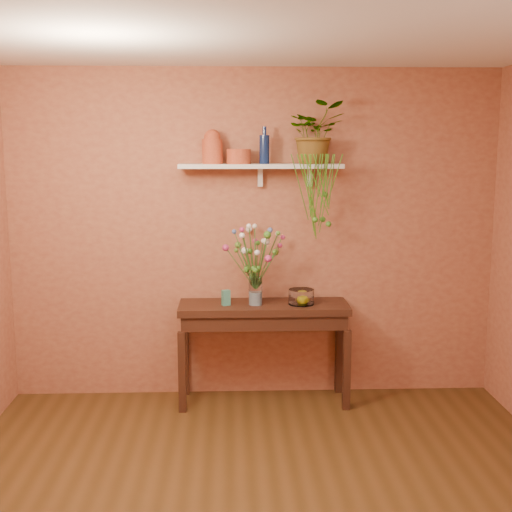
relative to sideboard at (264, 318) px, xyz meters
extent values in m
plane|color=silver|center=(-0.07, -1.76, 1.99)|extent=(4.00, 4.00, 0.00)
cube|color=#B4704F|center=(-0.07, 0.24, 0.64)|extent=(4.00, 0.04, 2.70)
cube|color=#B4704F|center=(-0.07, -3.76, 0.64)|extent=(4.00, 0.04, 2.70)
cube|color=#3B1E14|center=(0.00, 0.00, 0.09)|extent=(1.36, 0.44, 0.06)
cube|color=#3B1E14|center=(0.00, 0.00, 0.00)|extent=(1.30, 0.40, 0.12)
cube|color=#3B1E14|center=(-0.65, -0.19, -0.38)|extent=(0.06, 0.06, 0.65)
cube|color=#3B1E14|center=(0.65, -0.19, -0.38)|extent=(0.06, 0.06, 0.65)
cube|color=#3B1E14|center=(-0.65, 0.19, -0.38)|extent=(0.06, 0.06, 0.65)
cube|color=#3B1E14|center=(0.65, 0.19, -0.38)|extent=(0.06, 0.06, 0.65)
cube|color=white|center=(-0.02, 0.11, 1.21)|extent=(1.30, 0.24, 0.04)
cube|color=white|center=(-0.02, 0.20, 1.12)|extent=(0.04, 0.05, 0.15)
cube|color=white|center=(0.38, 0.20, 1.12)|extent=(0.04, 0.05, 0.15)
cylinder|color=#BD5132|center=(-0.40, 0.12, 1.33)|extent=(0.16, 0.16, 0.19)
sphere|color=#BD5132|center=(-0.40, 0.12, 1.44)|extent=(0.13, 0.13, 0.13)
cylinder|color=#BD5132|center=(-0.19, 0.10, 1.29)|extent=(0.24, 0.24, 0.12)
cylinder|color=#0F1E48|center=(0.01, 0.08, 1.34)|extent=(0.10, 0.10, 0.22)
cylinder|color=#0F1E48|center=(0.01, 0.08, 1.49)|extent=(0.04, 0.04, 0.07)
imported|color=#3C7721|center=(0.41, 0.10, 1.48)|extent=(0.49, 0.44, 0.49)
cylinder|color=#3C7721|center=(0.40, -0.03, 1.08)|extent=(0.06, 0.12, 0.47)
cylinder|color=#42931E|center=(0.36, -0.04, 0.99)|extent=(0.10, 0.12, 0.65)
cylinder|color=#42931E|center=(0.34, -0.03, 1.01)|extent=(0.11, 0.05, 0.61)
cylinder|color=#3C7721|center=(0.46, -0.01, 1.14)|extent=(0.06, 0.04, 0.34)
cylinder|color=#42931E|center=(0.43, -0.03, 1.09)|extent=(0.05, 0.12, 0.46)
cylinder|color=#42931E|center=(0.48, -0.06, 1.10)|extent=(0.05, 0.20, 0.42)
cylinder|color=#3C7721|center=(0.47, -0.11, 1.00)|extent=(0.08, 0.21, 0.62)
cylinder|color=#42931E|center=(0.41, -0.07, 1.07)|extent=(0.21, 0.08, 0.48)
cylinder|color=#42931E|center=(0.47, -0.03, 1.10)|extent=(0.03, 0.17, 0.43)
cylinder|color=#3C7721|center=(0.38, -0.02, 1.09)|extent=(0.06, 0.05, 0.44)
cylinder|color=#42931E|center=(0.37, -0.15, 0.98)|extent=(0.11, 0.37, 0.68)
cylinder|color=#42931E|center=(0.32, -0.12, 1.06)|extent=(0.18, 0.24, 0.50)
cylinder|color=#3C7721|center=(0.52, -0.07, 1.10)|extent=(0.04, 0.09, 0.43)
cylinder|color=#42931E|center=(0.35, -0.11, 1.07)|extent=(0.04, 0.26, 0.50)
cylinder|color=#42931E|center=(0.55, -0.06, 1.13)|extent=(0.11, 0.10, 0.37)
cylinder|color=#3C7721|center=(0.46, -0.07, 1.03)|extent=(0.05, 0.22, 0.57)
cylinder|color=#42931E|center=(0.44, -0.06, 1.11)|extent=(0.14, 0.09, 0.40)
cylinder|color=#42931E|center=(0.35, -0.05, 1.06)|extent=(0.16, 0.24, 0.51)
cylinder|color=#3C7721|center=(0.28, -0.06, 1.05)|extent=(0.17, 0.21, 0.52)
sphere|color=#3C7721|center=(0.51, -0.05, 0.77)|extent=(0.05, 0.05, 0.05)
sphere|color=#3C7721|center=(0.46, -0.01, 0.80)|extent=(0.05, 0.05, 0.05)
sphere|color=#3C7721|center=(0.40, -0.07, 0.80)|extent=(0.05, 0.05, 0.05)
sphere|color=#3C7721|center=(0.48, -0.02, 1.00)|extent=(0.05, 0.05, 0.05)
cylinder|color=white|center=(-0.07, -0.03, 0.23)|extent=(0.11, 0.11, 0.22)
cylinder|color=silver|center=(-0.07, -0.03, 0.17)|extent=(0.10, 0.10, 0.11)
cylinder|color=#386B28|center=(-0.06, -0.11, 0.41)|extent=(0.01, 0.17, 0.32)
sphere|color=white|center=(-0.06, -0.19, 0.57)|extent=(0.04, 0.04, 0.04)
cylinder|color=#386B28|center=(-0.03, -0.11, 0.48)|extent=(0.09, 0.18, 0.46)
sphere|color=#3C7721|center=(0.02, -0.20, 0.71)|extent=(0.06, 0.06, 0.06)
cylinder|color=#386B28|center=(-0.02, -0.12, 0.39)|extent=(0.09, 0.19, 0.28)
sphere|color=#B33067|center=(0.02, -0.21, 0.52)|extent=(0.06, 0.06, 0.06)
cylinder|color=#386B28|center=(-0.03, -0.09, 0.45)|extent=(0.08, 0.12, 0.40)
sphere|color=white|center=(0.01, -0.15, 0.65)|extent=(0.06, 0.06, 0.06)
cylinder|color=#386B28|center=(0.02, -0.06, 0.48)|extent=(0.18, 0.07, 0.45)
sphere|color=white|center=(0.11, -0.09, 0.70)|extent=(0.04, 0.04, 0.04)
cylinder|color=#386B28|center=(0.02, -0.07, 0.48)|extent=(0.18, 0.09, 0.46)
sphere|color=olive|center=(0.10, -0.11, 0.71)|extent=(0.03, 0.03, 0.03)
cylinder|color=#386B28|center=(0.03, -0.05, 0.43)|extent=(0.20, 0.05, 0.36)
sphere|color=#B33067|center=(0.12, -0.07, 0.60)|extent=(0.04, 0.04, 0.04)
cylinder|color=#386B28|center=(0.01, -0.01, 0.39)|extent=(0.17, 0.05, 0.29)
sphere|color=olive|center=(0.09, 0.01, 0.54)|extent=(0.05, 0.05, 0.05)
cylinder|color=#386B28|center=(-0.01, -0.02, 0.48)|extent=(0.12, 0.03, 0.47)
sphere|color=#4F69AE|center=(0.05, 0.00, 0.72)|extent=(0.04, 0.04, 0.04)
cylinder|color=#386B28|center=(0.05, 0.04, 0.45)|extent=(0.23, 0.16, 0.40)
sphere|color=#B33067|center=(0.16, 0.12, 0.64)|extent=(0.04, 0.04, 0.04)
cylinder|color=#386B28|center=(-0.03, 0.02, 0.44)|extent=(0.07, 0.10, 0.37)
sphere|color=white|center=(0.00, 0.06, 0.62)|extent=(0.04, 0.04, 0.04)
cylinder|color=#386B28|center=(-0.06, 0.01, 0.43)|extent=(0.03, 0.08, 0.36)
sphere|color=#3C7721|center=(-0.05, 0.05, 0.61)|extent=(0.04, 0.04, 0.04)
cylinder|color=#386B28|center=(-0.06, 0.06, 0.43)|extent=(0.01, 0.18, 0.36)
sphere|color=#B33067|center=(-0.06, 0.14, 0.61)|extent=(0.04, 0.04, 0.04)
cylinder|color=#386B28|center=(-0.07, 0.06, 0.49)|extent=(0.01, 0.18, 0.48)
sphere|color=white|center=(-0.07, 0.15, 0.73)|extent=(0.04, 0.04, 0.04)
cylinder|color=#386B28|center=(-0.09, 0.08, 0.48)|extent=(0.05, 0.22, 0.45)
sphere|color=white|center=(-0.11, 0.18, 0.70)|extent=(0.05, 0.05, 0.05)
cylinder|color=#386B28|center=(-0.14, 0.03, 0.42)|extent=(0.14, 0.14, 0.34)
sphere|color=olive|center=(-0.20, 0.10, 0.58)|extent=(0.05, 0.05, 0.05)
cylinder|color=#386B28|center=(-0.11, 0.01, 0.40)|extent=(0.09, 0.08, 0.30)
sphere|color=#B33067|center=(-0.15, 0.04, 0.55)|extent=(0.05, 0.05, 0.05)
cylinder|color=#386B28|center=(-0.14, 0.02, 0.40)|extent=(0.16, 0.10, 0.30)
sphere|color=olive|center=(-0.22, 0.06, 0.55)|extent=(0.04, 0.04, 0.04)
cylinder|color=#386B28|center=(-0.15, -0.02, 0.48)|extent=(0.17, 0.04, 0.46)
sphere|color=#4F69AE|center=(-0.23, 0.00, 0.71)|extent=(0.04, 0.04, 0.04)
cylinder|color=#386B28|center=(-0.18, -0.05, 0.42)|extent=(0.24, 0.06, 0.34)
sphere|color=#B33067|center=(-0.30, -0.08, 0.59)|extent=(0.05, 0.05, 0.05)
cylinder|color=#386B28|center=(-0.11, -0.05, 0.41)|extent=(0.09, 0.04, 0.31)
sphere|color=white|center=(-0.15, -0.06, 0.56)|extent=(0.06, 0.06, 0.06)
cylinder|color=#386B28|center=(-0.09, -0.05, 0.41)|extent=(0.05, 0.05, 0.31)
sphere|color=#3C7721|center=(-0.11, -0.07, 0.56)|extent=(0.04, 0.04, 0.04)
cylinder|color=#386B28|center=(-0.12, -0.10, 0.50)|extent=(0.11, 0.14, 0.49)
sphere|color=#B33067|center=(-0.18, -0.16, 0.74)|extent=(0.04, 0.04, 0.04)
cylinder|color=#386B28|center=(-0.12, -0.12, 0.48)|extent=(0.11, 0.19, 0.46)
sphere|color=white|center=(-0.18, -0.22, 0.70)|extent=(0.04, 0.04, 0.04)
cylinder|color=#386B28|center=(-0.09, -0.09, 0.51)|extent=(0.06, 0.13, 0.52)
sphere|color=white|center=(-0.12, -0.15, 0.77)|extent=(0.04, 0.04, 0.04)
sphere|color=#3C7721|center=(-0.05, -0.08, 0.42)|extent=(0.05, 0.05, 0.05)
sphere|color=#3C7721|center=(-0.08, -0.09, 0.42)|extent=(0.05, 0.05, 0.05)
sphere|color=#3C7721|center=(-0.14, -0.02, 0.40)|extent=(0.05, 0.05, 0.05)
sphere|color=#3C7721|center=(-0.07, -0.11, 0.42)|extent=(0.05, 0.05, 0.05)
sphere|color=#3C7721|center=(-0.12, 0.09, 0.40)|extent=(0.05, 0.05, 0.05)
sphere|color=#3C7721|center=(-0.09, 0.04, 0.35)|extent=(0.05, 0.05, 0.05)
cylinder|color=white|center=(0.30, -0.03, 0.18)|extent=(0.20, 0.20, 0.12)
cylinder|color=white|center=(0.30, -0.03, 0.13)|extent=(0.20, 0.20, 0.01)
sphere|color=yellow|center=(0.31, -0.04, 0.16)|extent=(0.07, 0.07, 0.07)
cube|color=teal|center=(-0.30, -0.04, 0.18)|extent=(0.07, 0.07, 0.12)
camera|label=1|loc=(-0.27, -5.26, 1.39)|focal=47.24mm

